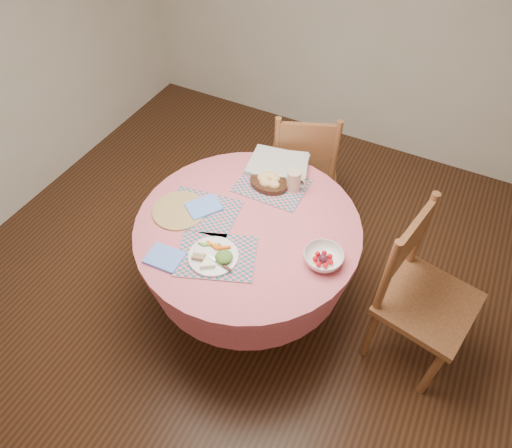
# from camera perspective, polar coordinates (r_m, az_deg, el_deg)

# --- Properties ---
(ground) EXTENTS (4.00, 4.00, 0.00)m
(ground) POSITION_cam_1_polar(r_m,az_deg,el_deg) (3.07, -0.84, -9.47)
(ground) COLOR #331C0F
(ground) RESTS_ON ground
(room_envelope) EXTENTS (4.01, 4.01, 2.71)m
(room_envelope) POSITION_cam_1_polar(r_m,az_deg,el_deg) (1.87, -1.45, 20.10)
(room_envelope) COLOR silver
(room_envelope) RESTS_ON ground
(dining_table) EXTENTS (1.24, 1.24, 0.75)m
(dining_table) POSITION_cam_1_polar(r_m,az_deg,el_deg) (2.62, -0.97, -2.92)
(dining_table) COLOR #D3626A
(dining_table) RESTS_ON ground
(chair_right) EXTENTS (0.55, 0.56, 1.04)m
(chair_right) POSITION_cam_1_polar(r_m,az_deg,el_deg) (2.60, 19.82, -8.09)
(chair_right) COLOR brown
(chair_right) RESTS_ON ground
(chair_back) EXTENTS (0.58, 0.57, 0.98)m
(chair_back) POSITION_cam_1_polar(r_m,az_deg,el_deg) (3.22, 5.98, 7.44)
(chair_back) COLOR brown
(chair_back) RESTS_ON ground
(placemat_front) EXTENTS (0.48, 0.42, 0.01)m
(placemat_front) POSITION_cam_1_polar(r_m,az_deg,el_deg) (2.34, -4.96, -4.00)
(placemat_front) COLOR #126A69
(placemat_front) RESTS_ON dining_table
(placemat_left) EXTENTS (0.44, 0.35, 0.01)m
(placemat_left) POSITION_cam_1_polar(r_m,az_deg,el_deg) (2.55, -6.82, 1.57)
(placemat_left) COLOR #126A69
(placemat_left) RESTS_ON dining_table
(placemat_back) EXTENTS (0.40, 0.30, 0.01)m
(placemat_back) POSITION_cam_1_polar(r_m,az_deg,el_deg) (2.69, 1.98, 4.82)
(placemat_back) COLOR #126A69
(placemat_back) RESTS_ON dining_table
(wicker_trivet) EXTENTS (0.30, 0.30, 0.01)m
(wicker_trivet) POSITION_cam_1_polar(r_m,az_deg,el_deg) (2.57, -9.55, 1.68)
(wicker_trivet) COLOR #A98449
(wicker_trivet) RESTS_ON dining_table
(napkin_near) EXTENTS (0.19, 0.15, 0.01)m
(napkin_near) POSITION_cam_1_polar(r_m,az_deg,el_deg) (2.36, -11.36, -4.15)
(napkin_near) COLOR #5F8BF4
(napkin_near) RESTS_ON dining_table
(napkin_far) EXTENTS (0.22, 0.23, 0.01)m
(napkin_far) POSITION_cam_1_polar(r_m,az_deg,el_deg) (2.56, -6.55, 2.14)
(napkin_far) COLOR #5F8BF4
(napkin_far) RESTS_ON placemat_left
(dinner_plate) EXTENTS (0.26, 0.26, 0.05)m
(dinner_plate) POSITION_cam_1_polar(r_m,az_deg,el_deg) (2.31, -5.29, -4.07)
(dinner_plate) COLOR white
(dinner_plate) RESTS_ON placemat_front
(bread_bowl) EXTENTS (0.23, 0.23, 0.08)m
(bread_bowl) POSITION_cam_1_polar(r_m,az_deg,el_deg) (2.66, 1.63, 5.41)
(bread_bowl) COLOR black
(bread_bowl) RESTS_ON placemat_back
(latte_mug) EXTENTS (0.12, 0.08, 0.13)m
(latte_mug) POSITION_cam_1_polar(r_m,az_deg,el_deg) (2.62, 4.80, 5.43)
(latte_mug) COLOR tan
(latte_mug) RESTS_ON placemat_back
(fruit_bowl) EXTENTS (0.26, 0.26, 0.06)m
(fruit_bowl) POSITION_cam_1_polar(r_m,az_deg,el_deg) (2.31, 8.40, -4.23)
(fruit_bowl) COLOR white
(fruit_bowl) RESTS_ON dining_table
(newspaper_stack) EXTENTS (0.40, 0.34, 0.04)m
(newspaper_stack) POSITION_cam_1_polar(r_m,az_deg,el_deg) (2.79, 2.80, 7.44)
(newspaper_stack) COLOR silver
(newspaper_stack) RESTS_ON dining_table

